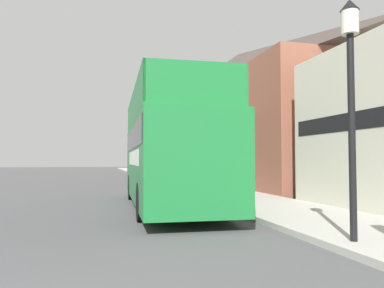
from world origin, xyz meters
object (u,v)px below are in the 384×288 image
at_px(lamp_post_second, 204,112).
at_px(lamp_post_third, 169,135).
at_px(parked_car_ahead_of_bus, 153,178).
at_px(tour_bus, 169,154).
at_px(lamp_post_nearest, 351,72).

bearing_deg(lamp_post_second, lamp_post_third, 88.33).
height_order(parked_car_ahead_of_bus, lamp_post_third, lamp_post_third).
relative_size(tour_bus, lamp_post_second, 1.85).
bearing_deg(tour_bus, lamp_post_second, 53.52).
bearing_deg(parked_car_ahead_of_bus, lamp_post_third, 68.52).
height_order(tour_bus, lamp_post_second, lamp_post_second).
distance_m(parked_car_ahead_of_bus, lamp_post_third, 5.41).
relative_size(lamp_post_nearest, lamp_post_second, 0.87).
relative_size(parked_car_ahead_of_bus, lamp_post_nearest, 1.01).
relative_size(parked_car_ahead_of_bus, lamp_post_third, 1.00).
height_order(parked_car_ahead_of_bus, lamp_post_nearest, lamp_post_nearest).
bearing_deg(parked_car_ahead_of_bus, lamp_post_second, -73.48).
distance_m(lamp_post_nearest, lamp_post_third, 18.59).
xyz_separation_m(lamp_post_nearest, lamp_post_second, (-0.17, 9.30, 0.42)).
relative_size(tour_bus, lamp_post_third, 2.09).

